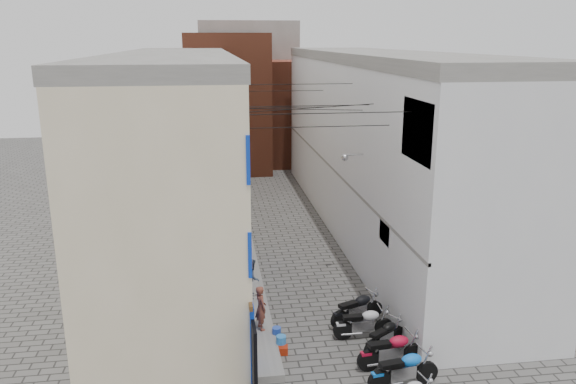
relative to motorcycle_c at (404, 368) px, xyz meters
name	(u,v)px	position (x,y,z in m)	size (l,w,h in m)	color
ground	(339,378)	(-1.69, 0.71, -0.63)	(90.00, 90.00, 0.00)	#575552
plinth	(241,232)	(-3.74, 13.71, -0.50)	(0.90, 26.00, 0.25)	slate
building_left	(178,149)	(-6.67, 13.66, 3.87)	(5.10, 27.00, 9.00)	beige
building_right	(379,143)	(3.31, 13.70, 3.88)	(5.94, 26.00, 9.00)	silver
building_far_brick_left	(228,103)	(-3.69, 28.71, 4.37)	(6.00, 6.00, 10.00)	brown
building_far_brick_right	(290,112)	(1.31, 30.71, 3.37)	(5.00, 6.00, 8.00)	brown
building_far_concrete	(248,89)	(-1.69, 34.71, 4.87)	(8.00, 5.00, 11.00)	slate
far_shopfront	(259,160)	(-1.69, 25.91, 0.57)	(2.00, 0.30, 2.40)	black
overhead_wires	(298,105)	(-1.69, 8.35, 6.50)	(5.80, 13.02, 1.32)	black
motorcycle_c	(404,368)	(0.00, 0.00, 0.00)	(0.68, 2.16, 1.25)	blue
motorcycle_d	(392,349)	(-0.02, 1.03, 0.00)	(0.68, 2.15, 1.24)	#A90C28
motorcycle_e	(385,335)	(0.10, 2.00, -0.08)	(0.59, 1.88, 1.09)	black
motorcycle_f	(364,322)	(-0.37, 2.83, -0.03)	(0.65, 2.05, 1.19)	silver
motorcycle_g	(357,307)	(-0.33, 3.81, -0.01)	(0.67, 2.13, 1.23)	black
person_a	(261,308)	(-3.71, 3.48, 0.39)	(0.56, 0.37, 1.53)	brown
person_b	(252,278)	(-3.80, 5.99, 0.37)	(0.72, 0.56, 1.48)	#394456
water_jug_near	(281,343)	(-3.17, 2.46, -0.37)	(0.32, 0.32, 0.51)	#297CD1
water_jug_far	(277,334)	(-3.24, 3.09, -0.40)	(0.29, 0.29, 0.46)	blue
red_crate	(282,350)	(-3.18, 2.27, -0.50)	(0.40, 0.30, 0.25)	#A4230B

